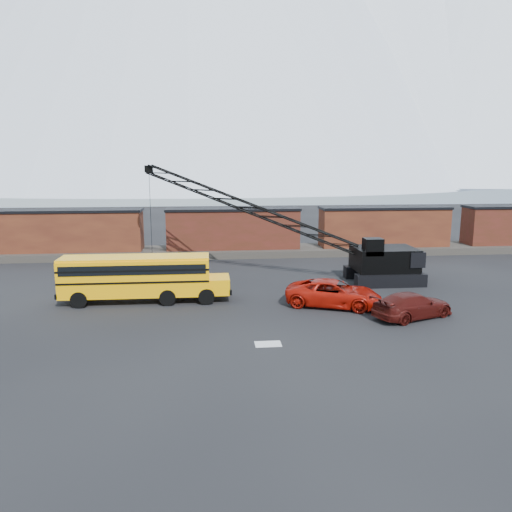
{
  "coord_description": "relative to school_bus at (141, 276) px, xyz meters",
  "views": [
    {
      "loc": [
        -2.55,
        -28.96,
        9.55
      ],
      "look_at": [
        0.76,
        5.36,
        3.0
      ],
      "focal_mm": 35.0,
      "sensor_mm": 36.0,
      "label": 1
    }
  ],
  "objects": [
    {
      "name": "crawler_crane",
      "position": [
        8.56,
        7.3,
        3.76
      ],
      "size": [
        22.28,
        9.23,
        9.42
      ],
      "color": "black",
      "rests_on": "ground"
    },
    {
      "name": "maroon_suv",
      "position": [
        17.18,
        -5.25,
        -1.01
      ],
      "size": [
        5.86,
        4.09,
        1.57
      ],
      "primitive_type": "imported",
      "rotation": [
        0.0,
        0.0,
        1.96
      ],
      "color": "#410E0B",
      "rests_on": "ground"
    },
    {
      "name": "ground",
      "position": [
        7.21,
        -4.98,
        -1.79
      ],
      "size": [
        160.0,
        160.0,
        0.0
      ],
      "primitive_type": "plane",
      "color": "black",
      "rests_on": "ground"
    },
    {
      "name": "mountain_ridge",
      "position": [
        13.41,
        277.8,
        90.78
      ],
      "size": [
        800.0,
        340.0,
        240.0
      ],
      "color": "white",
      "rests_on": "ground"
    },
    {
      "name": "gravel_berm",
      "position": [
        7.21,
        17.02,
        -1.44
      ],
      "size": [
        120.0,
        5.0,
        0.7
      ],
      "primitive_type": "cube",
      "color": "#423C36",
      "rests_on": "ground"
    },
    {
      "name": "boxcar_west_near",
      "position": [
        -8.79,
        17.02,
        0.97
      ],
      "size": [
        13.7,
        3.1,
        4.17
      ],
      "color": "#411B12",
      "rests_on": "gravel_berm"
    },
    {
      "name": "school_bus",
      "position": [
        0.0,
        0.0,
        0.0
      ],
      "size": [
        11.65,
        2.65,
        3.19
      ],
      "color": "#F9A605",
      "rests_on": "ground"
    },
    {
      "name": "red_pickup",
      "position": [
        12.94,
        -2.3,
        -0.92
      ],
      "size": [
        6.94,
        5.0,
        1.75
      ],
      "primitive_type": "imported",
      "rotation": [
        0.0,
        0.0,
        1.2
      ],
      "color": "#AA1308",
      "rests_on": "ground"
    },
    {
      "name": "boxcar_east_near",
      "position": [
        23.21,
        17.02,
        0.97
      ],
      "size": [
        13.7,
        3.1,
        4.17
      ],
      "color": "#411B12",
      "rests_on": "gravel_berm"
    },
    {
      "name": "snow_patch",
      "position": [
        7.71,
        -8.98,
        -1.78
      ],
      "size": [
        1.4,
        0.9,
        0.02
      ],
      "primitive_type": "cube",
      "color": "silver",
      "rests_on": "ground"
    },
    {
      "name": "boxcar_mid",
      "position": [
        7.21,
        17.02,
        0.97
      ],
      "size": [
        13.7,
        3.1,
        4.17
      ],
      "color": "#571E18",
      "rests_on": "gravel_berm"
    }
  ]
}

